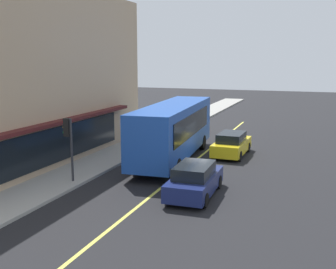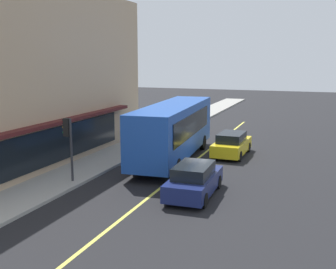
% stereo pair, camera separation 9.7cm
% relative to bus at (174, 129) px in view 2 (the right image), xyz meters
% --- Properties ---
extents(ground, '(120.00, 120.00, 0.00)m').
position_rel_bus_xyz_m(ground, '(-0.80, -1.32, -1.99)').
color(ground, black).
extents(sidewalk, '(80.00, 2.84, 0.15)m').
position_rel_bus_xyz_m(sidewalk, '(-0.80, 3.96, -1.91)').
color(sidewalk, '#9E9B93').
rests_on(sidewalk, ground).
extents(lane_centre_stripe, '(36.00, 0.16, 0.01)m').
position_rel_bus_xyz_m(lane_centre_stripe, '(-0.80, -1.32, -1.98)').
color(lane_centre_stripe, '#D8D14C').
rests_on(lane_centre_stripe, ground).
extents(bus, '(11.28, 3.30, 3.50)m').
position_rel_bus_xyz_m(bus, '(0.00, 0.00, 0.00)').
color(bus, '#1E4CAD').
rests_on(bus, ground).
extents(traffic_light, '(0.30, 0.52, 3.20)m').
position_rel_bus_xyz_m(traffic_light, '(-6.53, 3.29, 0.55)').
color(traffic_light, '#2D2D33').
rests_on(traffic_light, sidewalk).
extents(car_yellow, '(4.34, 1.94, 1.52)m').
position_rel_bus_xyz_m(car_yellow, '(2.46, -3.14, -1.24)').
color(car_yellow, yellow).
rests_on(car_yellow, ground).
extents(car_navy, '(4.35, 1.95, 1.52)m').
position_rel_bus_xyz_m(car_navy, '(-6.16, -3.19, -1.24)').
color(car_navy, navy).
rests_on(car_navy, ground).
extents(pedestrian_waiting, '(0.34, 0.34, 1.73)m').
position_rel_bus_xyz_m(pedestrian_waiting, '(5.30, 4.29, -0.80)').
color(pedestrian_waiting, black).
rests_on(pedestrian_waiting, sidewalk).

